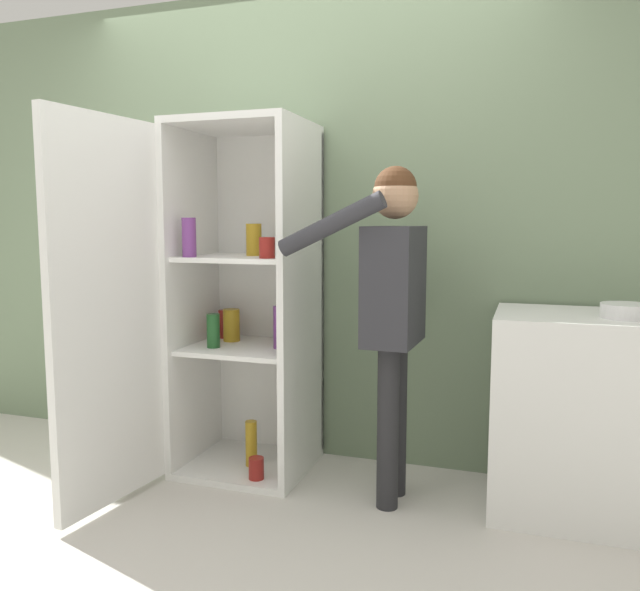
{
  "coord_description": "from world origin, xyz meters",
  "views": [
    {
      "loc": [
        1.18,
        -2.29,
        1.31
      ],
      "look_at": [
        0.2,
        0.63,
        0.94
      ],
      "focal_mm": 35.0,
      "sensor_mm": 36.0,
      "label": 1
    }
  ],
  "objects": [
    {
      "name": "person",
      "position": [
        0.6,
        0.49,
        0.99
      ],
      "size": [
        0.6,
        0.51,
        1.55
      ],
      "color": "#262628",
      "rests_on": "ground_plane"
    },
    {
      "name": "ground_plane",
      "position": [
        0.0,
        0.0,
        0.0
      ],
      "size": [
        12.0,
        12.0,
        0.0
      ],
      "primitive_type": "plane",
      "color": "beige"
    },
    {
      "name": "bowl",
      "position": [
        1.58,
        0.57,
        0.94
      ],
      "size": [
        0.21,
        0.21,
        0.06
      ],
      "color": "white",
      "rests_on": "counter"
    },
    {
      "name": "refrigerator",
      "position": [
        -0.3,
        0.54,
        0.9
      ],
      "size": [
        0.78,
        1.24,
        1.81
      ],
      "color": "white",
      "rests_on": "ground_plane"
    },
    {
      "name": "counter",
      "position": [
        1.44,
        0.64,
        0.45
      ],
      "size": [
        0.78,
        0.58,
        0.91
      ],
      "color": "white",
      "rests_on": "ground_plane"
    },
    {
      "name": "wall_back",
      "position": [
        0.0,
        0.98,
        1.27
      ],
      "size": [
        7.0,
        0.06,
        2.55
      ],
      "color": "gray",
      "rests_on": "ground_plane"
    }
  ]
}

